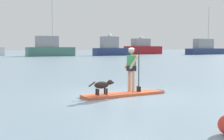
# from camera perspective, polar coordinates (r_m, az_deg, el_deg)

# --- Properties ---
(ground_plane) EXTENTS (400.00, 400.00, 0.00)m
(ground_plane) POSITION_cam_1_polar(r_m,az_deg,el_deg) (11.74, 2.10, -4.71)
(ground_plane) COLOR gray
(paddleboard) EXTENTS (3.60, 1.04, 0.10)m
(paddleboard) POSITION_cam_1_polar(r_m,az_deg,el_deg) (11.86, 3.04, -4.38)
(paddleboard) COLOR #E55933
(paddleboard) RESTS_ON ground_plane
(person_paddler) EXTENTS (0.62, 0.50, 1.70)m
(person_paddler) POSITION_cam_1_polar(r_m,az_deg,el_deg) (11.83, 3.64, 0.65)
(person_paddler) COLOR tan
(person_paddler) RESTS_ON paddleboard
(dog) EXTENTS (1.04, 0.27, 0.52)m
(dog) POSITION_cam_1_polar(r_m,az_deg,el_deg) (11.24, -1.71, -2.82)
(dog) COLOR #2D231E
(dog) RESTS_ON paddleboard
(moored_boat_far_starboard) EXTENTS (9.72, 3.53, 11.83)m
(moored_boat_far_starboard) POSITION_cam_1_polar(r_m,az_deg,el_deg) (65.39, -11.43, 3.88)
(moored_boat_far_starboard) COLOR #3F7266
(moored_boat_far_starboard) RESTS_ON ground_plane
(moored_boat_outer) EXTENTS (8.36, 2.77, 4.84)m
(moored_boat_outer) POSITION_cam_1_polar(r_m,az_deg,el_deg) (68.94, -0.17, 3.99)
(moored_boat_outer) COLOR navy
(moored_boat_outer) RESTS_ON ground_plane
(moored_boat_center) EXTENTS (11.39, 5.12, 4.75)m
(moored_boat_center) POSITION_cam_1_polar(r_m,az_deg,el_deg) (82.79, 5.68, 4.00)
(moored_boat_center) COLOR maroon
(moored_boat_center) RESTS_ON ground_plane
(moored_boat_starboard) EXTENTS (12.81, 4.37, 12.11)m
(moored_boat_starboard) POSITION_cam_1_polar(r_m,az_deg,el_deg) (83.42, 16.77, 3.79)
(moored_boat_starboard) COLOR navy
(moored_boat_starboard) RESTS_ON ground_plane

